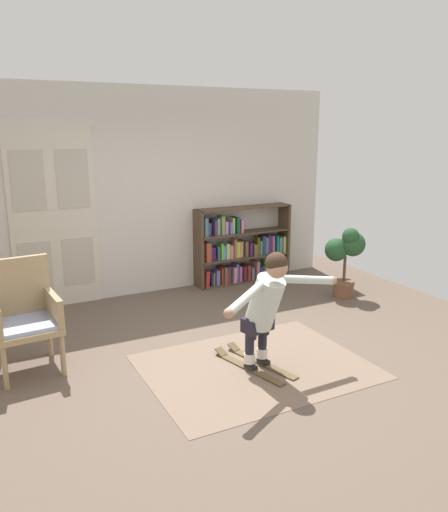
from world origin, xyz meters
TOP-DOWN VIEW (x-y plane):
  - ground_plane at (0.00, 0.00)m, footprint 7.20×7.20m
  - back_wall at (0.00, 2.60)m, footprint 6.00×0.10m
  - double_door at (-1.21, 2.54)m, footprint 1.22×0.05m
  - rug at (0.20, -0.25)m, footprint 2.19×1.68m
  - bookshelf at (1.48, 2.39)m, footprint 1.55×0.30m
  - wicker_chair at (-1.83, 0.76)m, footprint 0.64×0.64m
  - potted_plant at (2.46, 1.10)m, footprint 0.53×0.45m
  - skis_pair at (0.19, -0.22)m, footprint 0.49×0.97m
  - person_skier at (0.24, -0.38)m, footprint 1.46×0.73m

SIDE VIEW (x-z plane):
  - ground_plane at x=0.00m, z-range 0.00..0.00m
  - rug at x=0.20m, z-range 0.00..0.01m
  - skis_pair at x=0.19m, z-range -0.01..0.06m
  - bookshelf at x=1.48m, z-range -0.10..1.08m
  - wicker_chair at x=-1.83m, z-range 0.03..1.13m
  - potted_plant at x=2.46m, z-range 0.12..1.12m
  - person_skier at x=0.24m, z-range 0.16..1.31m
  - double_door at x=-1.21m, z-range 0.01..2.46m
  - back_wall at x=0.00m, z-range 0.00..2.90m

